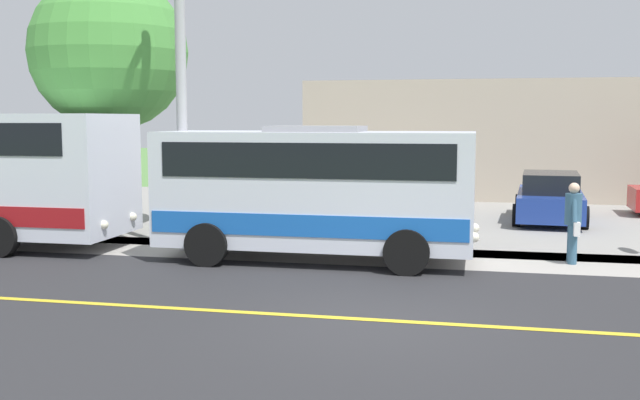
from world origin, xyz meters
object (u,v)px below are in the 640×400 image
at_px(shuttle_bus_front, 316,187).
at_px(parked_car_near, 550,198).
at_px(commercial_building, 525,138).
at_px(tree_curbside, 109,53).
at_px(street_light_pole, 178,52).
at_px(pedestrian_waiting, 573,220).

relative_size(shuttle_bus_front, parked_car_near, 1.48).
bearing_deg(commercial_building, parked_car_near, 1.13).
xyz_separation_m(shuttle_bus_front, commercial_building, (-16.93, 5.24, 0.64)).
bearing_deg(shuttle_bus_front, parked_car_near, 143.00).
bearing_deg(commercial_building, tree_curbside, -39.39).
bearing_deg(commercial_building, street_light_pole, -27.15).
xyz_separation_m(street_light_pole, commercial_building, (-16.52, 8.47, -2.27)).
height_order(pedestrian_waiting, parked_car_near, pedestrian_waiting).
bearing_deg(parked_car_near, pedestrian_waiting, -1.09).
xyz_separation_m(parked_car_near, tree_curbside, (4.27, -11.69, 4.06)).
height_order(pedestrian_waiting, commercial_building, commercial_building).
relative_size(pedestrian_waiting, commercial_building, 0.10).
height_order(street_light_pole, tree_curbside, street_light_pole).
bearing_deg(street_light_pole, commercial_building, 152.85).
bearing_deg(tree_curbside, shuttle_bus_front, 64.88).
xyz_separation_m(pedestrian_waiting, street_light_pole, (0.33, -8.54, 3.57)).
bearing_deg(shuttle_bus_front, street_light_pole, -97.28).
distance_m(shuttle_bus_front, commercial_building, 17.74).
distance_m(street_light_pole, parked_car_near, 11.64).
bearing_deg(street_light_pole, shuttle_bus_front, 82.72).
bearing_deg(pedestrian_waiting, street_light_pole, -87.80).
bearing_deg(street_light_pole, parked_car_near, 128.09).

